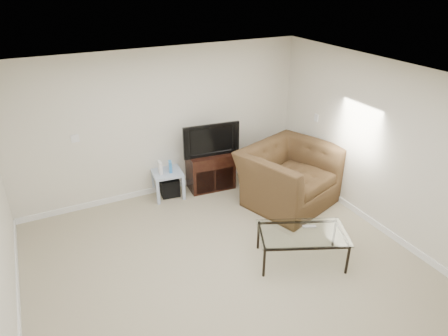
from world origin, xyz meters
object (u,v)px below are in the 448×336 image
television (210,138)px  coffee_table (301,247)px  tv_stand (210,169)px  side_table (168,184)px  subwoofer (170,186)px  recliner (290,167)px

television → coffee_table: television is taller
tv_stand → television: bearing=-90.0°
side_table → subwoofer: bearing=27.7°
tv_stand → television: (-0.00, -0.03, 0.62)m
subwoofer → recliner: bearing=-32.4°
coffee_table → subwoofer: bearing=112.0°
tv_stand → side_table: size_ratio=1.63×
side_table → recliner: recliner is taller
subwoofer → coffee_table: size_ratio=0.27×
tv_stand → recliner: 1.48m
recliner → coffee_table: bearing=-137.0°
tv_stand → coffee_table: 2.46m
subwoofer → coffee_table: (1.00, -2.47, 0.06)m
side_table → subwoofer: side_table is taller
tv_stand → side_table: (-0.80, 0.00, -0.10)m
side_table → coffee_table: side_table is taller
recliner → coffee_table: size_ratio=1.27×
television → recliner: size_ratio=0.63×
subwoofer → recliner: (1.73, -1.10, 0.48)m
television → coffee_table: (0.23, -2.42, -0.72)m
television → coffee_table: 2.53m
television → side_table: bearing=-176.0°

